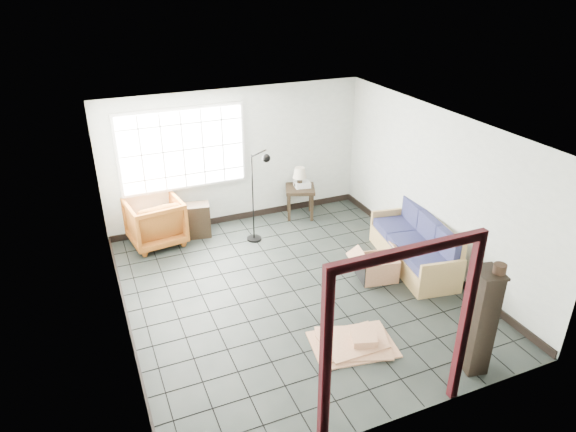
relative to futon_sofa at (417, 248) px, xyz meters
name	(u,v)px	position (x,y,z in m)	size (l,w,h in m)	color
ground	(294,291)	(-2.21, 0.06, -0.31)	(5.50, 5.50, 0.00)	black
room_shell	(294,191)	(-2.21, 0.09, 1.37)	(5.02, 5.52, 2.61)	#B3BAB2
window_panel	(183,149)	(-3.21, 2.76, 1.29)	(2.32, 0.08, 1.52)	silver
doorway_trim	(402,318)	(-2.21, -2.64, 1.07)	(1.80, 0.08, 2.20)	#350C10
futon_sofa	(417,248)	(0.00, 0.00, 0.00)	(1.04, 2.05, 0.87)	#A37949
armchair	(155,219)	(-3.89, 2.46, 0.16)	(0.92, 0.86, 0.94)	brown
side_table	(300,193)	(-1.03, 2.46, 0.19)	(0.73, 0.73, 0.62)	black
table_lamp	(300,174)	(-1.04, 2.47, 0.59)	(0.36, 0.36, 0.42)	black
projector	(302,184)	(-0.98, 2.48, 0.36)	(0.33, 0.27, 0.11)	silver
floor_lamp	(260,194)	(-2.12, 1.79, 0.63)	(0.47, 0.45, 1.76)	black
console_shelf	(188,221)	(-3.30, 2.46, 0.01)	(0.86, 0.46, 0.64)	black
tall_shelf	(480,320)	(-0.82, -2.34, 0.40)	(0.37, 0.43, 1.41)	black
pot	(500,269)	(-0.75, -2.41, 1.15)	(0.20, 0.20, 0.11)	black
open_box	(377,268)	(-0.83, -0.12, -0.12)	(1.00, 0.61, 0.53)	#9F6B4C
cardboard_pile	(354,343)	(-1.98, -1.42, -0.27)	(1.20, 1.00, 0.16)	#9F6B4C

